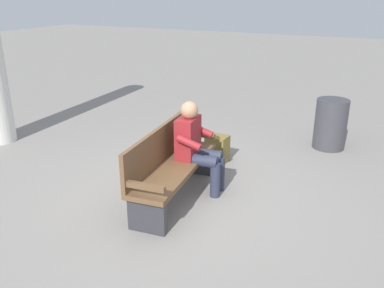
# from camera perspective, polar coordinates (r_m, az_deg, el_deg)

# --- Properties ---
(ground_plane) EXTENTS (40.00, 40.00, 0.00)m
(ground_plane) POSITION_cam_1_polar(r_m,az_deg,el_deg) (5.20, -2.30, -7.54)
(ground_plane) COLOR gray
(bench_near) EXTENTS (1.84, 0.69, 0.90)m
(bench_near) POSITION_cam_1_polar(r_m,az_deg,el_deg) (5.02, -3.13, -2.79)
(bench_near) COLOR brown
(bench_near) RESTS_ON ground
(person_seated) EXTENTS (0.60, 0.60, 1.18)m
(person_seated) POSITION_cam_1_polar(r_m,az_deg,el_deg) (5.16, 0.60, -0.08)
(person_seated) COLOR maroon
(person_seated) RESTS_ON ground
(backpack) EXTENTS (0.31, 0.32, 0.41)m
(backpack) POSITION_cam_1_polar(r_m,az_deg,el_deg) (6.17, 3.48, -0.72)
(backpack) COLOR brown
(backpack) RESTS_ON ground
(trash_bin) EXTENTS (0.51, 0.51, 0.82)m
(trash_bin) POSITION_cam_1_polar(r_m,az_deg,el_deg) (7.03, 18.72, 2.65)
(trash_bin) COLOR #38383D
(trash_bin) RESTS_ON ground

